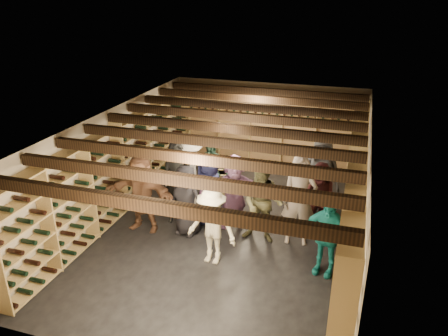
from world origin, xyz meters
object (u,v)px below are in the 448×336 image
object	(u,v)px
person_4	(326,236)
person_3	(212,226)
person_5	(142,193)
person_6	(209,190)
person_7	(299,201)
person_9	(189,174)
crate_stack_right	(220,185)
person_11	(234,192)
person_8	(320,201)
person_0	(186,200)
person_12	(320,175)
crate_loose	(311,183)
person_2	(263,203)
crate_stack_left	(227,184)
person_10	(210,172)
person_1	(178,183)

from	to	relation	value
person_4	person_3	bearing A→B (deg)	-158.90
person_5	person_6	size ratio (longest dim) A/B	1.03
person_7	person_9	size ratio (longest dim) A/B	1.06
crate_stack_right	person_11	xyz separation A→B (m)	(0.71, -1.22, 0.49)
person_4	person_8	bearing A→B (deg)	113.90
person_0	person_12	size ratio (longest dim) A/B	0.83
person_4	person_11	bearing A→B (deg)	164.29
crate_stack_right	crate_loose	bearing A→B (deg)	33.83
person_0	person_5	distance (m)	0.97
person_9	person_11	distance (m)	1.31
person_11	crate_stack_right	bearing A→B (deg)	95.71
person_2	person_12	bearing A→B (deg)	60.71
person_0	crate_loose	bearing A→B (deg)	64.60
person_8	person_12	world-z (taller)	person_12
crate_stack_left	person_3	size ratio (longest dim) A/B	0.45
person_8	person_10	bearing A→B (deg)	171.30
person_9	crate_stack_right	bearing A→B (deg)	35.33
person_11	person_12	world-z (taller)	person_12
person_0	crate_stack_left	bearing A→B (deg)	90.47
person_4	person_10	distance (m)	3.50
crate_loose	person_9	size ratio (longest dim) A/B	0.28
person_7	crate_stack_left	bearing A→B (deg)	133.81
person_10	crate_stack_right	bearing A→B (deg)	82.98
person_3	person_4	bearing A→B (deg)	14.88
person_12	person_11	bearing A→B (deg)	-147.99
person_6	person_8	bearing A→B (deg)	27.44
person_4	person_9	size ratio (longest dim) A/B	0.87
person_5	person_3	bearing A→B (deg)	-19.77
person_8	person_10	size ratio (longest dim) A/B	0.99
crate_stack_right	person_7	distance (m)	2.66
person_9	person_10	size ratio (longest dim) A/B	1.09
person_7	person_11	bearing A→B (deg)	162.34
person_0	person_7	bearing A→B (deg)	17.88
crate_stack_right	person_8	bearing A→B (deg)	-23.07
person_6	crate_loose	bearing A→B (deg)	76.58
crate_stack_right	person_1	world-z (taller)	person_1
person_0	person_9	bearing A→B (deg)	118.37
crate_stack_right	person_6	size ratio (longest dim) A/B	0.41
crate_stack_right	person_10	world-z (taller)	person_10
crate_stack_right	person_11	world-z (taller)	person_11
person_11	person_1	bearing A→B (deg)	162.95
crate_stack_right	person_3	bearing A→B (deg)	-75.17
crate_stack_left	person_0	xyz separation A→B (m)	(-0.31, -1.90, 0.43)
person_5	person_11	world-z (taller)	person_5
person_3	person_10	bearing A→B (deg)	116.93
person_3	person_11	distance (m)	1.42
person_8	person_9	distance (m)	3.05
person_0	person_3	xyz separation A→B (m)	(0.86, -0.84, -0.01)
person_4	person_9	bearing A→B (deg)	167.26
crate_stack_right	crate_loose	world-z (taller)	crate_stack_right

